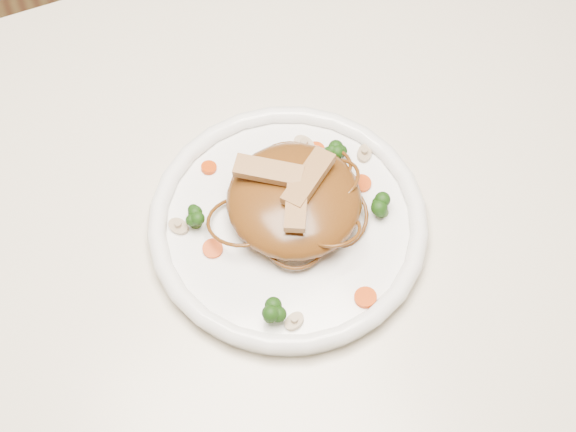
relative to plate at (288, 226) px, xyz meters
name	(u,v)px	position (x,y,z in m)	size (l,w,h in m)	color
ground	(270,421)	(-0.03, 0.02, -0.76)	(4.00, 4.00, 0.00)	brown
table	(259,266)	(-0.03, 0.02, -0.11)	(1.20, 0.80, 0.75)	beige
plate	(288,226)	(0.00, 0.00, 0.00)	(0.29, 0.29, 0.02)	white
noodle_mound	(294,200)	(0.01, 0.01, 0.03)	(0.14, 0.14, 0.05)	#593411
chicken_a	(308,179)	(0.03, 0.01, 0.06)	(0.07, 0.02, 0.01)	tan
chicken_b	(269,171)	(-0.01, 0.03, 0.06)	(0.07, 0.02, 0.01)	tan
chicken_c	(296,202)	(0.01, -0.01, 0.06)	(0.07, 0.02, 0.01)	tan
broccoli_0	(334,152)	(0.08, 0.05, 0.02)	(0.03, 0.03, 0.03)	#18430E
broccoli_1	(194,215)	(-0.09, 0.04, 0.03)	(0.03, 0.03, 0.03)	#18430E
broccoli_2	(270,311)	(-0.06, -0.09, 0.02)	(0.03, 0.03, 0.03)	#18430E
broccoli_3	(384,205)	(0.10, -0.03, 0.02)	(0.03, 0.03, 0.03)	#18430E
carrot_0	(316,150)	(0.06, 0.07, 0.01)	(0.02, 0.02, 0.01)	#D24807
carrot_1	(213,249)	(-0.08, 0.00, 0.01)	(0.02, 0.02, 0.01)	#D24807
carrot_2	(362,183)	(0.09, 0.01, 0.01)	(0.02, 0.02, 0.01)	#D24807
carrot_3	(209,168)	(-0.05, 0.10, 0.01)	(0.02, 0.02, 0.01)	#D24807
carrot_4	(365,297)	(0.04, -0.11, 0.01)	(0.02, 0.02, 0.01)	#D24807
mushroom_0	(294,321)	(-0.04, -0.11, 0.01)	(0.02, 0.02, 0.01)	#C4B293
mushroom_1	(364,154)	(0.11, 0.05, 0.01)	(0.02, 0.02, 0.01)	#C4B293
mushroom_2	(179,226)	(-0.11, 0.04, 0.01)	(0.02, 0.02, 0.01)	#C4B293
mushroom_3	(304,145)	(0.05, 0.08, 0.01)	(0.03, 0.03, 0.01)	#C4B293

